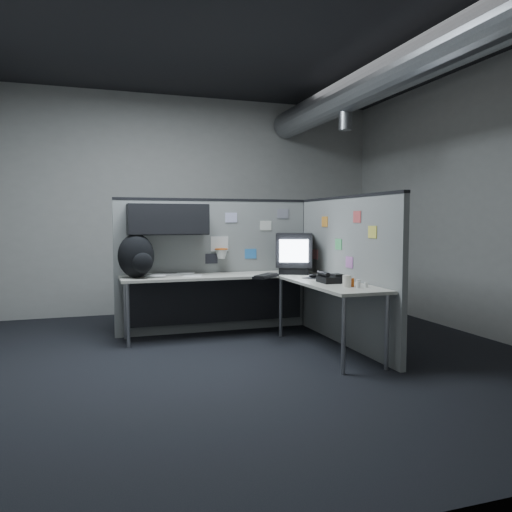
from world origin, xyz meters
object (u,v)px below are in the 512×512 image
object	(u,v)px
desk	(249,287)
monitor	(294,253)
phone	(330,278)
keyboard	(266,276)
backpack	(137,256)

from	to	relation	value
desk	monitor	distance (m)	0.75
monitor	phone	distance (m)	0.99
desk	keyboard	xyz separation A→B (m)	(0.16, -0.15, 0.13)
phone	desk	bearing A→B (deg)	139.35
keyboard	phone	world-z (taller)	phone
keyboard	phone	xyz separation A→B (m)	(0.47, -0.64, 0.03)
monitor	backpack	xyz separation A→B (m)	(-1.84, 0.09, -0.01)
monitor	keyboard	distance (m)	0.63
desk	keyboard	bearing A→B (deg)	-43.73
monitor	phone	bearing A→B (deg)	-111.27
phone	backpack	size ratio (longest dim) A/B	0.51
desk	phone	size ratio (longest dim) A/B	9.32
keyboard	monitor	bearing A→B (deg)	33.16
phone	backpack	distance (m)	2.13
keyboard	phone	bearing A→B (deg)	-55.26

